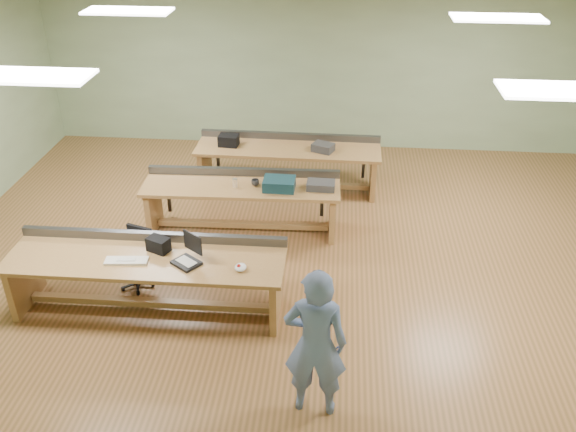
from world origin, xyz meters
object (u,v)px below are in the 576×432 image
object	(u,v)px
workbench_front	(148,269)
person	(315,344)
workbench_mid	(242,196)
parts_bin_teal	(279,184)
workbench_back	(288,157)
camera_bag	(158,244)
parts_bin_grey	(321,185)
task_chair	(137,265)
mug	(255,182)
laptop_base	(186,263)
drinks_can	(235,183)

from	to	relation	value
workbench_front	person	distance (m)	2.51
workbench_mid	parts_bin_teal	size ratio (longest dim) A/B	6.43
workbench_back	person	world-z (taller)	person
camera_bag	parts_bin_grey	distance (m)	2.55
parts_bin_teal	workbench_back	bearing A→B (deg)	90.23
workbench_front	person	world-z (taller)	person
workbench_mid	task_chair	world-z (taller)	workbench_mid
workbench_front	parts_bin_teal	size ratio (longest dim) A/B	7.40
workbench_front	parts_bin_teal	distance (m)	2.32
parts_bin_grey	mug	xyz separation A→B (m)	(-0.94, 0.02, -0.01)
person	task_chair	xyz separation A→B (m)	(-2.35, 1.86, -0.54)
parts_bin_grey	laptop_base	bearing A→B (deg)	-125.86
person	camera_bag	world-z (taller)	person
workbench_mid	parts_bin_grey	distance (m)	1.17
parts_bin_teal	parts_bin_grey	size ratio (longest dim) A/B	1.12
camera_bag	drinks_can	world-z (taller)	camera_bag
person	mug	bearing A→B (deg)	-70.81
workbench_front	laptop_base	distance (m)	0.56
person	laptop_base	size ratio (longest dim) A/B	5.54
laptop_base	task_chair	size ratio (longest dim) A/B	0.38
person	laptop_base	xyz separation A→B (m)	(-1.54, 1.30, -0.06)
task_chair	parts_bin_grey	xyz separation A→B (m)	(2.27, 1.45, 0.51)
person	camera_bag	bearing A→B (deg)	-36.51
workbench_mid	person	size ratio (longest dim) A/B	1.72
workbench_front	task_chair	distance (m)	0.60
laptop_base	mug	size ratio (longest dim) A/B	2.61
parts_bin_grey	workbench_mid	bearing A→B (deg)	178.07
parts_bin_grey	drinks_can	world-z (taller)	drinks_can
laptop_base	workbench_back	bearing A→B (deg)	112.47
camera_bag	task_chair	xyz separation A→B (m)	(-0.42, 0.32, -0.55)
workbench_mid	workbench_front	bearing A→B (deg)	-114.91
workbench_back	workbench_mid	bearing A→B (deg)	-110.74
workbench_mid	workbench_back	xyz separation A→B (m)	(0.55, 1.39, 0.00)
drinks_can	parts_bin_grey	bearing A→B (deg)	2.49
parts_bin_teal	workbench_front	bearing A→B (deg)	-126.99
workbench_front	mug	xyz separation A→B (m)	(1.03, 1.92, 0.23)
workbench_front	workbench_mid	bearing A→B (deg)	66.44
workbench_back	camera_bag	xyz separation A→B (m)	(-1.25, -3.20, 0.28)
workbench_front	mug	bearing A→B (deg)	61.35
parts_bin_teal	workbench_mid	bearing A→B (deg)	170.13
drinks_can	mug	bearing A→B (deg)	14.77
person	mug	world-z (taller)	person
workbench_mid	parts_bin_grey	world-z (taller)	workbench_mid
workbench_mid	camera_bag	world-z (taller)	camera_bag
workbench_back	task_chair	distance (m)	3.35
workbench_front	parts_bin_grey	xyz separation A→B (m)	(1.97, 1.90, 0.24)
laptop_base	drinks_can	world-z (taller)	drinks_can
parts_bin_teal	camera_bag	bearing A→B (deg)	-126.42
workbench_mid	mug	distance (m)	0.31
task_chair	drinks_can	size ratio (longest dim) A/B	6.25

